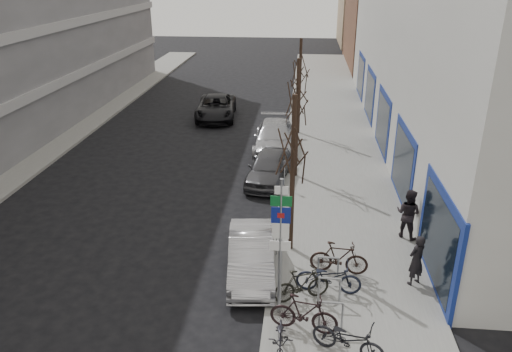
% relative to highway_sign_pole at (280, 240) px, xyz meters
% --- Properties ---
extents(ground, '(120.00, 120.00, 0.00)m').
position_rel_highway_sign_pole_xyz_m(ground, '(-2.40, 0.01, -2.46)').
color(ground, black).
rests_on(ground, ground).
extents(sidewalk_east, '(5.00, 70.00, 0.15)m').
position_rel_highway_sign_pole_xyz_m(sidewalk_east, '(2.10, 10.01, -2.38)').
color(sidewalk_east, slate).
rests_on(sidewalk_east, ground).
extents(sidewalk_west, '(3.00, 70.00, 0.15)m').
position_rel_highway_sign_pole_xyz_m(sidewalk_west, '(-13.40, 10.01, -2.38)').
color(sidewalk_west, slate).
rests_on(sidewalk_west, ground).
extents(brick_building_far, '(12.00, 14.00, 8.00)m').
position_rel_highway_sign_pole_xyz_m(brick_building_far, '(10.60, 40.01, 1.54)').
color(brick_building_far, brown).
rests_on(brick_building_far, ground).
extents(tan_building_far, '(13.00, 12.00, 9.00)m').
position_rel_highway_sign_pole_xyz_m(tan_building_far, '(11.10, 55.01, 2.04)').
color(tan_building_far, '#937A5B').
rests_on(tan_building_far, ground).
extents(highway_sign_pole, '(0.55, 0.10, 4.20)m').
position_rel_highway_sign_pole_xyz_m(highway_sign_pole, '(0.00, 0.00, 0.00)').
color(highway_sign_pole, gray).
rests_on(highway_sign_pole, ground).
extents(bike_rack, '(0.66, 2.26, 0.83)m').
position_rel_highway_sign_pole_xyz_m(bike_rack, '(1.40, 0.61, -1.80)').
color(bike_rack, gray).
rests_on(bike_rack, sidewalk_east).
extents(tree_near, '(1.80, 1.80, 5.50)m').
position_rel_highway_sign_pole_xyz_m(tree_near, '(0.20, 3.51, 1.65)').
color(tree_near, black).
rests_on(tree_near, ground).
extents(tree_mid, '(1.80, 1.80, 5.50)m').
position_rel_highway_sign_pole_xyz_m(tree_mid, '(0.20, 10.01, 1.65)').
color(tree_mid, black).
rests_on(tree_mid, ground).
extents(tree_far, '(1.80, 1.80, 5.50)m').
position_rel_highway_sign_pole_xyz_m(tree_far, '(0.20, 16.51, 1.65)').
color(tree_far, black).
rests_on(tree_far, ground).
extents(meter_front, '(0.10, 0.08, 1.27)m').
position_rel_highway_sign_pole_xyz_m(meter_front, '(-0.25, 3.01, -1.54)').
color(meter_front, gray).
rests_on(meter_front, sidewalk_east).
extents(meter_mid, '(0.10, 0.08, 1.27)m').
position_rel_highway_sign_pole_xyz_m(meter_mid, '(-0.25, 8.51, -1.54)').
color(meter_mid, gray).
rests_on(meter_mid, sidewalk_east).
extents(meter_back, '(0.10, 0.08, 1.27)m').
position_rel_highway_sign_pole_xyz_m(meter_back, '(-0.25, 14.01, -1.54)').
color(meter_back, gray).
rests_on(meter_back, sidewalk_east).
extents(bike_near_left, '(0.56, 1.67, 1.01)m').
position_rel_highway_sign_pole_xyz_m(bike_near_left, '(0.13, -1.65, -1.80)').
color(bike_near_left, black).
rests_on(bike_near_left, sidewalk_east).
extents(bike_near_right, '(1.90, 0.85, 1.11)m').
position_rel_highway_sign_pole_xyz_m(bike_near_right, '(0.68, -0.69, -1.75)').
color(bike_near_right, black).
rests_on(bike_near_right, sidewalk_east).
extents(bike_mid_curb, '(1.96, 0.71, 1.17)m').
position_rel_highway_sign_pole_xyz_m(bike_mid_curb, '(1.39, 1.11, -1.72)').
color(bike_mid_curb, black).
rests_on(bike_mid_curb, sidewalk_east).
extents(bike_mid_inner, '(1.79, 1.13, 1.05)m').
position_rel_highway_sign_pole_xyz_m(bike_mid_inner, '(0.61, 0.64, -1.78)').
color(bike_mid_inner, black).
rests_on(bike_mid_inner, sidewalk_east).
extents(bike_far_curb, '(1.95, 1.27, 1.15)m').
position_rel_highway_sign_pole_xyz_m(bike_far_curb, '(1.78, -1.48, -1.73)').
color(bike_far_curb, black).
rests_on(bike_far_curb, sidewalk_east).
extents(bike_far_inner, '(1.87, 0.71, 1.11)m').
position_rel_highway_sign_pole_xyz_m(bike_far_inner, '(1.75, 2.14, -1.75)').
color(bike_far_inner, black).
rests_on(bike_far_inner, sidewalk_east).
extents(parked_car_front, '(1.82, 4.14, 1.32)m').
position_rel_highway_sign_pole_xyz_m(parked_car_front, '(-1.00, 2.06, -1.80)').
color(parked_car_front, '#AAAAAF').
rests_on(parked_car_front, ground).
extents(parked_car_mid, '(2.13, 4.26, 1.39)m').
position_rel_highway_sign_pole_xyz_m(parked_car_mid, '(-1.00, 9.49, -1.76)').
color(parked_car_mid, '#444449').
rests_on(parked_car_mid, ground).
extents(parked_car_back, '(2.21, 5.21, 1.50)m').
position_rel_highway_sign_pole_xyz_m(parked_car_back, '(-1.00, 13.63, -1.71)').
color(parked_car_back, '#A7A7AC').
rests_on(parked_car_back, ground).
extents(lane_car, '(2.83, 5.35, 1.43)m').
position_rel_highway_sign_pole_xyz_m(lane_car, '(-5.14, 19.52, -1.74)').
color(lane_car, black).
rests_on(lane_car, ground).
extents(pedestrian_near, '(0.71, 0.67, 1.64)m').
position_rel_highway_sign_pole_xyz_m(pedestrian_near, '(4.00, 1.79, -1.49)').
color(pedestrian_near, black).
rests_on(pedestrian_near, sidewalk_east).
extents(pedestrian_far, '(0.82, 0.77, 1.84)m').
position_rel_highway_sign_pole_xyz_m(pedestrian_far, '(4.27, 4.70, -1.39)').
color(pedestrian_far, black).
rests_on(pedestrian_far, sidewalk_east).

